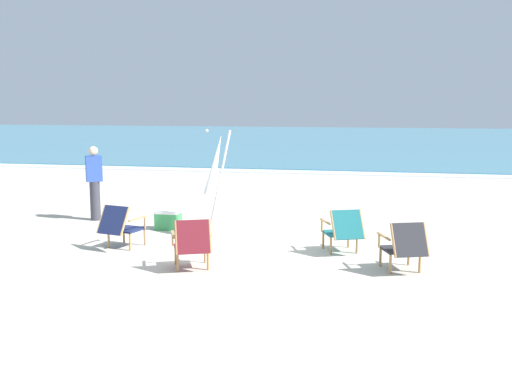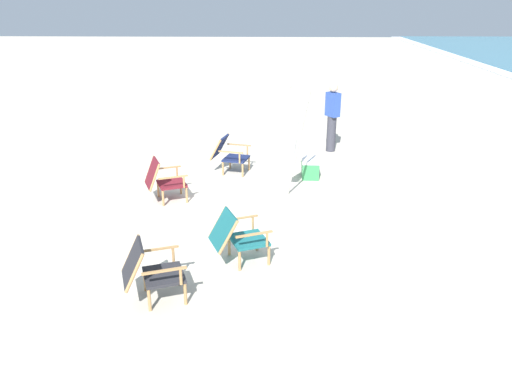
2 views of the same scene
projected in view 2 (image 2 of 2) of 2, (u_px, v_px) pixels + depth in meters
ground_plane at (241, 205)px, 9.01m from camera, size 80.00×80.00×0.00m
beach_chair_front_right at (150, 270)px, 6.05m from camera, size 0.79×0.89×0.79m
beach_chair_back_left at (228, 153)px, 10.55m from camera, size 0.73×0.87×0.79m
beach_chair_back_right at (163, 179)px, 9.04m from camera, size 0.80×0.87×0.81m
beach_chair_front_left at (237, 235)px, 6.93m from camera, size 0.82×0.93×0.78m
umbrella_furled_white at (295, 126)px, 8.89m from camera, size 0.53×0.49×2.08m
person_near_chairs at (332, 117)px, 11.87m from camera, size 0.39×0.35×1.63m
cooler_box at (310, 168)px, 10.34m from camera, size 0.49×0.35×0.40m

